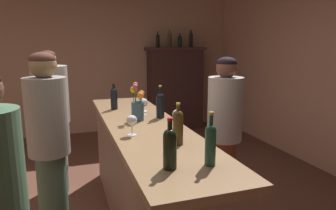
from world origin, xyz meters
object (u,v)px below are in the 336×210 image
(wine_glass_spare, at_px, (141,98))
(display_bottle_left, at_px, (158,40))
(wine_glass_front, at_px, (132,121))
(display_bottle_center, at_px, (180,41))
(bar_counter, at_px, (145,176))
(display_cabinet, at_px, (175,87))
(patron_redhead, at_px, (52,118))
(wine_glass_rear, at_px, (177,115))
(display_bottle_midleft, at_px, (170,40))
(wine_bottle_merlot, at_px, (160,104))
(bartender, at_px, (224,133))
(wine_bottle_chardonnay, at_px, (178,126))
(patron_by_cabinet, at_px, (49,144))
(cheese_plate, at_px, (139,112))
(wine_bottle_pinot, at_px, (210,143))
(display_bottle_midright, at_px, (191,39))
(wine_bottle_rose, at_px, (170,147))
(flower_arrangement, at_px, (138,105))
(wine_glass_mid, at_px, (144,103))
(wine_bottle_riesling, at_px, (114,97))

(wine_glass_spare, height_order, display_bottle_left, display_bottle_left)
(wine_glass_front, height_order, display_bottle_center, display_bottle_center)
(display_bottle_left, relative_size, display_bottle_center, 1.09)
(bar_counter, distance_m, display_bottle_center, 3.68)
(display_cabinet, xyz_separation_m, patron_redhead, (-2.21, -2.11, 0.03))
(wine_glass_rear, xyz_separation_m, display_bottle_midleft, (1.10, 3.38, 0.64))
(wine_bottle_merlot, bearing_deg, display_cabinet, 67.46)
(display_bottle_left, height_order, bartender, display_bottle_left)
(wine_bottle_chardonnay, bearing_deg, patron_by_cabinet, 146.91)
(wine_bottle_merlot, height_order, cheese_plate, wine_bottle_merlot)
(wine_bottle_pinot, bearing_deg, display_cabinet, 72.66)
(patron_by_cabinet, bearing_deg, wine_glass_spare, 33.84)
(display_cabinet, height_order, display_bottle_midright, display_bottle_midright)
(wine_bottle_rose, height_order, display_bottle_center, display_bottle_center)
(wine_bottle_merlot, bearing_deg, wine_bottle_chardonnay, -98.50)
(display_cabinet, distance_m, patron_redhead, 3.06)
(cheese_plate, bearing_deg, wine_glass_rear, -79.52)
(patron_by_cabinet, bearing_deg, display_bottle_midright, 45.94)
(display_cabinet, distance_m, display_bottle_left, 0.96)
(wine_bottle_pinot, relative_size, flower_arrangement, 0.90)
(wine_glass_mid, bearing_deg, display_bottle_left, 70.39)
(wine_bottle_pinot, xyz_separation_m, wine_bottle_riesling, (-0.28, 1.72, -0.01))
(wine_glass_front, bearing_deg, flower_arrangement, 71.21)
(bar_counter, relative_size, wine_bottle_rose, 9.20)
(wine_glass_front, xyz_separation_m, wine_glass_rear, (0.37, 0.02, 0.01))
(wine_bottle_chardonnay, distance_m, display_bottle_left, 3.90)
(wine_glass_rear, xyz_separation_m, bartender, (0.53, 0.16, -0.24))
(display_bottle_midright, bearing_deg, wine_bottle_merlot, -117.67)
(wine_glass_spare, bearing_deg, display_bottle_midright, 56.38)
(display_bottle_left, relative_size, patron_by_cabinet, 0.19)
(display_cabinet, xyz_separation_m, display_bottle_left, (-0.35, 0.00, 0.90))
(bar_counter, xyz_separation_m, wine_glass_spare, (0.15, 0.72, 0.59))
(patron_by_cabinet, bearing_deg, bar_counter, -2.67)
(wine_glass_rear, height_order, bartender, bartender)
(wine_glass_rear, distance_m, patron_by_cabinet, 1.03)
(wine_bottle_chardonnay, distance_m, display_bottle_midleft, 3.97)
(cheese_plate, xyz_separation_m, patron_redhead, (-0.85, 0.53, -0.12))
(display_bottle_midleft, bearing_deg, wine_bottle_chardonnay, -108.15)
(wine_bottle_pinot, xyz_separation_m, wine_bottle_merlot, (0.07, 1.20, -0.00))
(flower_arrangement, height_order, display_bottle_midright, display_bottle_midright)
(wine_bottle_rose, xyz_separation_m, wine_glass_rear, (0.31, 0.72, -0.01))
(wine_bottle_riesling, xyz_separation_m, cheese_plate, (0.21, -0.23, -0.12))
(flower_arrangement, height_order, display_bottle_left, display_bottle_left)
(wine_glass_mid, bearing_deg, flower_arrangement, -118.19)
(display_bottle_center, bearing_deg, wine_bottle_riesling, -124.61)
(wine_bottle_merlot, distance_m, display_bottle_left, 3.12)
(wine_bottle_riesling, height_order, display_bottle_midright, display_bottle_midright)
(display_bottle_midleft, bearing_deg, wine_bottle_riesling, -121.13)
(wine_glass_mid, distance_m, cheese_plate, 0.17)
(display_cabinet, height_order, display_bottle_left, display_bottle_left)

